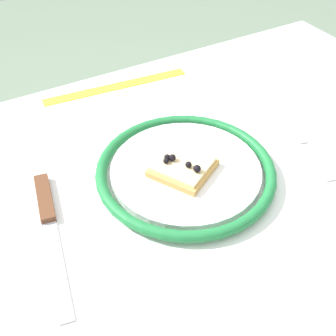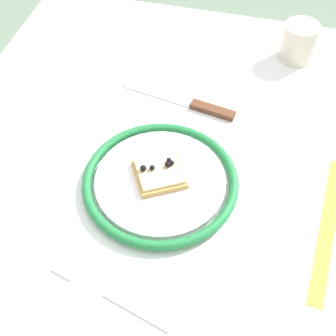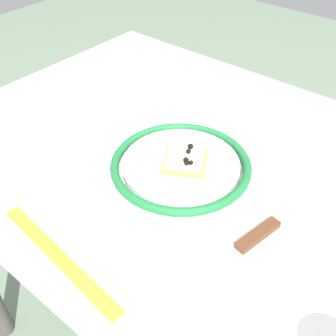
% 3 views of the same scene
% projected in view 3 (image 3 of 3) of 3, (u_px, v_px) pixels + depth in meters
% --- Properties ---
extents(dining_table, '(1.09, 0.77, 0.76)m').
position_uv_depth(dining_table, '(194.00, 192.00, 0.89)').
color(dining_table, white).
rests_on(dining_table, ground_plane).
extents(plate, '(0.27, 0.27, 0.02)m').
position_uv_depth(plate, '(180.00, 165.00, 0.79)').
color(plate, white).
rests_on(plate, dining_table).
extents(pizza_slice_near, '(0.11, 0.11, 0.03)m').
position_uv_depth(pizza_slice_near, '(185.00, 160.00, 0.78)').
color(pizza_slice_near, tan).
rests_on(pizza_slice_near, plate).
extents(knife, '(0.06, 0.24, 0.01)m').
position_uv_depth(knife, '(271.00, 225.00, 0.68)').
color(knife, silver).
rests_on(knife, dining_table).
extents(fork, '(0.07, 0.20, 0.00)m').
position_uv_depth(fork, '(111.00, 124.00, 0.91)').
color(fork, silver).
rests_on(fork, dining_table).
extents(measuring_tape, '(0.29, 0.05, 0.00)m').
position_uv_depth(measuring_tape, '(59.00, 257.00, 0.64)').
color(measuring_tape, yellow).
rests_on(measuring_tape, dining_table).
extents(napkin, '(0.18, 0.18, 0.00)m').
position_uv_depth(napkin, '(189.00, 77.00, 1.08)').
color(napkin, white).
rests_on(napkin, dining_table).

